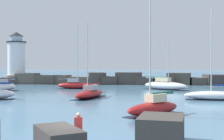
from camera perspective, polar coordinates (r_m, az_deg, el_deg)
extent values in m
cube|color=teal|center=(124.04, 3.66, -0.93)|extent=(400.00, 116.00, 0.01)
cube|color=#423D38|center=(69.88, -17.97, -1.82)|extent=(4.32, 5.59, 1.36)
cube|color=brown|center=(68.81, -15.16, -1.49)|extent=(4.24, 4.69, 2.22)
cube|color=#4C443D|center=(67.54, -11.78, -1.70)|extent=(4.20, 4.51, 1.79)
cube|color=brown|center=(66.50, -9.16, -1.70)|extent=(3.47, 4.04, 1.87)
cube|color=brown|center=(66.02, -6.01, -1.87)|extent=(4.78, 4.35, 1.51)
cube|color=#423D38|center=(65.36, -2.88, -1.50)|extent=(4.68, 6.10, 2.41)
cube|color=#423D38|center=(64.20, -0.67, -1.89)|extent=(3.73, 3.88, 1.64)
cube|color=#423D38|center=(64.46, 3.09, -1.52)|extent=(5.45, 4.34, 2.45)
cube|color=#423D38|center=(63.79, 5.95, -1.95)|extent=(3.66, 4.14, 1.55)
cube|color=#423D38|center=(63.63, 9.18, -2.01)|extent=(4.18, 5.44, 1.45)
cube|color=#4C443D|center=(64.51, 12.13, -1.57)|extent=(5.17, 4.45, 2.37)
cube|color=#4C443D|center=(65.35, 15.82, -1.96)|extent=(4.22, 4.09, 1.45)
cube|color=#383330|center=(66.33, 18.41, -1.68)|extent=(4.37, 5.53, 2.02)
cylinder|color=gray|center=(70.31, -17.06, -1.62)|extent=(4.93, 4.93, 1.80)
cylinder|color=white|center=(70.26, -17.07, 1.96)|extent=(3.65, 3.65, 6.98)
cylinder|color=#232328|center=(70.42, -17.09, 4.90)|extent=(4.20, 4.20, 0.25)
cylinder|color=silver|center=(70.48, -17.09, 5.47)|extent=(2.55, 2.55, 1.15)
cone|color=#232328|center=(70.57, -17.09, 6.30)|extent=(3.10, 3.10, 0.90)
cube|color=#423D38|center=(16.21, 9.00, -10.65)|extent=(2.63, 3.08, 1.35)
ellipsoid|color=maroon|center=(37.41, -4.17, -4.42)|extent=(3.64, 7.03, 0.92)
cube|color=black|center=(37.45, -4.17, -5.10)|extent=(3.51, 6.69, 0.03)
cube|color=#B2B2B7|center=(37.65, -3.96, -3.20)|extent=(1.55, 2.23, 0.64)
cylinder|color=silver|center=(36.80, -4.50, 2.39)|extent=(0.12, 0.12, 7.94)
cylinder|color=#BCBCC1|center=(38.56, -3.34, -2.76)|extent=(1.08, 3.61, 0.10)
cube|color=maroon|center=(38.55, -3.34, -2.61)|extent=(1.03, 3.10, 0.20)
ellipsoid|color=maroon|center=(52.29, -6.79, -2.83)|extent=(6.01, 2.01, 1.08)
cube|color=black|center=(52.32, -6.79, -3.40)|extent=(5.72, 1.96, 0.03)
cube|color=#B2B2B7|center=(52.31, -7.11, -1.89)|extent=(1.82, 1.04, 0.64)
cylinder|color=silver|center=(52.11, -6.33, 3.08)|extent=(0.12, 0.12, 9.70)
cylinder|color=#BCBCC1|center=(52.54, -8.05, -1.63)|extent=(3.27, 0.25, 0.10)
cube|color=#4C4C51|center=(52.53, -8.05, -1.52)|extent=(2.78, 0.32, 0.20)
ellipsoid|color=white|center=(37.03, 18.48, -4.45)|extent=(7.12, 2.45, 1.01)
cube|color=black|center=(37.08, 18.48, -5.20)|extent=(6.77, 2.38, 0.03)
cylinder|color=silver|center=(36.85, 17.71, 3.69)|extent=(0.12, 0.12, 9.49)
ellipsoid|color=silver|center=(50.53, 9.70, -2.84)|extent=(7.41, 6.32, 1.29)
cube|color=black|center=(50.58, 9.70, -3.56)|extent=(7.08, 6.05, 0.03)
cube|color=beige|center=(50.69, 9.33, -1.74)|extent=(2.52, 2.28, 0.64)
cylinder|color=silver|center=(50.12, 10.28, 1.97)|extent=(0.12, 0.12, 7.18)
cylinder|color=#BCBCC1|center=(51.33, 8.23, -1.44)|extent=(3.48, 2.70, 0.10)
cube|color=#1E664C|center=(51.33, 8.23, -1.33)|extent=(3.03, 2.39, 0.20)
ellipsoid|color=maroon|center=(24.81, 7.59, -7.00)|extent=(5.05, 5.15, 1.03)
cube|color=black|center=(24.89, 7.58, -8.14)|extent=(4.83, 4.93, 0.03)
cube|color=beige|center=(24.92, 8.01, -5.04)|extent=(1.82, 1.84, 0.64)
cylinder|color=silver|center=(24.36, 6.97, 5.70)|extent=(0.12, 0.12, 9.87)
cylinder|color=#BCBCC1|center=(25.53, 9.23, -4.38)|extent=(2.17, 2.25, 0.10)
cube|color=#1E664C|center=(25.52, 9.23, -4.16)|extent=(1.93, 1.99, 0.20)
ellipsoid|color=white|center=(49.61, -19.88, -3.02)|extent=(4.70, 5.86, 1.17)
cube|color=black|center=(49.65, -19.87, -3.68)|extent=(4.52, 5.60, 0.03)
cube|color=#B2B2B7|center=(49.71, -19.62, -1.97)|extent=(1.85, 2.03, 0.64)
cylinder|color=#BCBCC1|center=(50.17, -18.82, -1.68)|extent=(1.69, 2.68, 0.10)
cube|color=#4C4C51|center=(50.17, -18.82, -1.56)|extent=(1.54, 2.34, 0.20)
cylinder|color=#282833|center=(15.28, -6.51, -12.40)|extent=(0.14, 0.14, 0.81)
cylinder|color=#282833|center=(15.25, -5.83, -12.43)|extent=(0.14, 0.14, 0.81)
cube|color=red|center=(15.12, -6.18, -9.75)|extent=(0.36, 0.22, 0.64)
sphere|color=tan|center=(15.04, -6.18, -8.15)|extent=(0.22, 0.22, 0.22)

